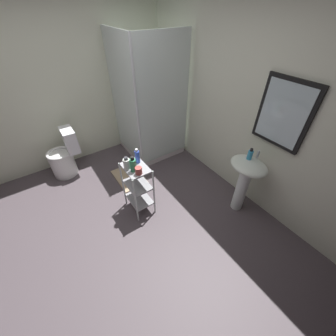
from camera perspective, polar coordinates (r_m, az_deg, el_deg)
name	(u,v)px	position (r m, az deg, el deg)	size (l,w,h in m)	color
ground_plane	(119,228)	(2.86, -13.43, -15.72)	(4.20, 4.20, 0.02)	#4E444A
wall_back	(237,102)	(2.94, 18.49, 16.95)	(4.20, 0.14, 2.50)	silver
wall_left	(54,89)	(3.67, -28.94, 18.59)	(0.10, 4.20, 2.50)	silver
shower_stall	(149,130)	(3.75, -5.33, 10.27)	(0.92, 0.92, 2.00)	white
pedestal_sink	(246,176)	(2.74, 20.59, -2.09)	(0.46, 0.37, 0.81)	white
sink_faucet	(258,155)	(2.67, 23.56, 3.41)	(0.03, 0.03, 0.10)	silver
toilet	(65,157)	(3.71, -26.64, 2.70)	(0.37, 0.49, 0.76)	white
storage_cart	(138,185)	(2.68, -8.34, -4.76)	(0.38, 0.28, 0.74)	silver
hand_soap_bottle	(250,155)	(2.61, 21.71, 3.46)	(0.06, 0.06, 0.15)	#389ED1
body_wash_bottle_green	(133,165)	(2.38, -9.61, 0.87)	(0.07, 0.07, 0.20)	#338D5E
shampoo_bottle_blue	(137,157)	(2.50, -8.47, 3.15)	(0.06, 0.06, 0.19)	blue
lotion_bottle_white	(127,164)	(2.43, -11.30, 1.17)	(0.08, 0.08, 0.16)	white
rinse_cup	(139,171)	(2.35, -8.08, -0.77)	(0.08, 0.08, 0.09)	#B24742
bath_mat	(129,177)	(3.47, -10.68, -2.44)	(0.60, 0.40, 0.02)	tan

